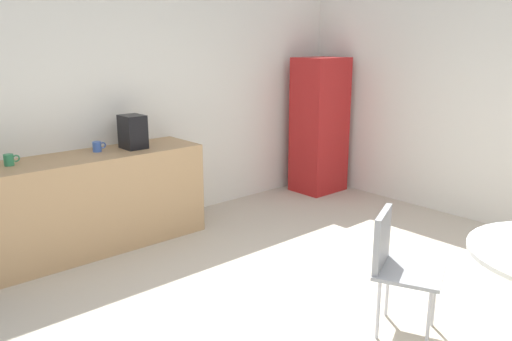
% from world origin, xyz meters
% --- Properties ---
extents(wall_back, '(6.00, 0.10, 2.60)m').
position_xyz_m(wall_back, '(0.00, 3.00, 1.30)').
color(wall_back, white).
rests_on(wall_back, ground_plane).
extents(counter_block, '(2.12, 0.60, 0.90)m').
position_xyz_m(counter_block, '(-0.48, 2.65, 0.45)').
color(counter_block, tan).
rests_on(counter_block, ground_plane).
extents(locker_cabinet, '(0.60, 0.50, 1.70)m').
position_xyz_m(locker_cabinet, '(2.55, 2.55, 0.85)').
color(locker_cabinet, '#B21E1E').
rests_on(locker_cabinet, ground_plane).
extents(chair_gray, '(0.55, 0.55, 0.83)m').
position_xyz_m(chair_gray, '(0.44, -0.01, 0.52)').
color(chair_gray, silver).
rests_on(chair_gray, ground_plane).
extents(mug_white, '(0.13, 0.08, 0.09)m').
position_xyz_m(mug_white, '(-1.12, 2.71, 0.95)').
color(mug_white, '#338C59').
rests_on(mug_white, counter_block).
extents(mug_green, '(0.13, 0.08, 0.09)m').
position_xyz_m(mug_green, '(-0.34, 2.73, 0.95)').
color(mug_green, '#3F66BF').
rests_on(mug_green, counter_block).
extents(coffee_maker, '(0.20, 0.24, 0.32)m').
position_xyz_m(coffee_maker, '(-0.01, 2.65, 1.06)').
color(coffee_maker, black).
rests_on(coffee_maker, counter_block).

